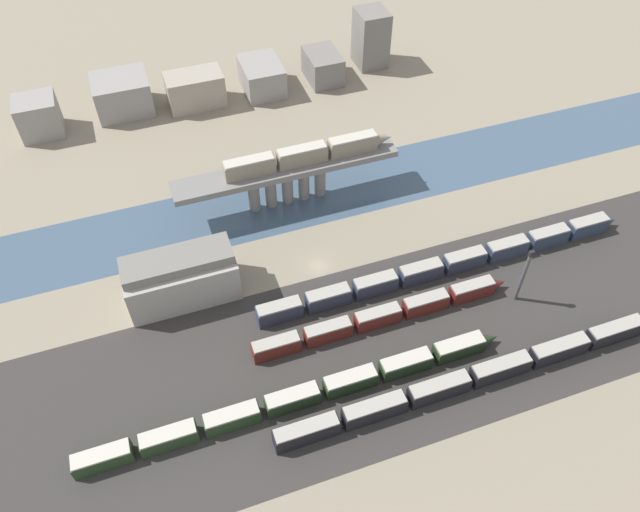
# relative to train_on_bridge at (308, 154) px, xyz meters

# --- Properties ---
(ground_plane) EXTENTS (400.00, 400.00, 0.00)m
(ground_plane) POSITION_rel_train_on_bridge_xyz_m (-5.15, -22.01, -12.63)
(ground_plane) COLOR gray
(railbed_yard) EXTENTS (280.00, 42.00, 0.01)m
(railbed_yard) POSITION_rel_train_on_bridge_xyz_m (-5.15, -46.01, -12.62)
(railbed_yard) COLOR #33302D
(railbed_yard) RESTS_ON ground
(river_water) EXTENTS (320.00, 20.22, 0.01)m
(river_water) POSITION_rel_train_on_bridge_xyz_m (-5.15, 0.00, -12.62)
(river_water) COLOR #3D5166
(river_water) RESTS_ON ground
(bridge) EXTENTS (52.24, 7.20, 10.62)m
(bridge) POSITION_rel_train_on_bridge_xyz_m (-5.15, -0.00, -4.65)
(bridge) COLOR slate
(bridge) RESTS_ON ground
(train_on_bridge) EXTENTS (39.90, 3.14, 4.12)m
(train_on_bridge) POSITION_rel_train_on_bridge_xyz_m (0.00, 0.00, 0.00)
(train_on_bridge) COLOR gray
(train_on_bridge) RESTS_ON bridge
(train_yard_near) EXTENTS (78.61, 2.91, 4.01)m
(train_yard_near) POSITION_rel_train_on_bridge_xyz_m (12.63, -58.69, -10.65)
(train_yard_near) COLOR black
(train_yard_near) RESTS_ON ground
(train_yard_mid) EXTENTS (79.77, 3.12, 3.60)m
(train_yard_mid) POSITION_rel_train_on_bridge_xyz_m (-19.11, -51.82, -10.86)
(train_yard_mid) COLOR #23381E
(train_yard_mid) RESTS_ON ground
(train_yard_far) EXTENTS (54.42, 2.83, 3.80)m
(train_yard_far) POSITION_rel_train_on_bridge_xyz_m (2.01, -40.21, -10.76)
(train_yard_far) COLOR #5B1E19
(train_yard_far) RESTS_ON ground
(train_yard_outer) EXTENTS (84.60, 3.05, 4.13)m
(train_yard_outer) POSITION_rel_train_on_bridge_xyz_m (20.14, -32.52, -10.59)
(train_yard_outer) COLOR #2D384C
(train_yard_outer) RESTS_ON ground
(warehouse_building) EXTENTS (22.23, 10.41, 11.48)m
(warehouse_building) POSITION_rel_train_on_bridge_xyz_m (-33.86, -20.13, -7.17)
(warehouse_building) COLOR #9E998E
(warehouse_building) RESTS_ON ground
(signal_tower) EXTENTS (1.00, 0.78, 14.35)m
(signal_tower) POSITION_rel_train_on_bridge_xyz_m (30.18, -43.87, -5.36)
(signal_tower) COLOR #4C4C51
(signal_tower) RESTS_ON ground
(city_block_far_left) EXTENTS (10.52, 9.61, 10.17)m
(city_block_far_left) POSITION_rel_train_on_bridge_xyz_m (-58.50, 47.13, -7.54)
(city_block_far_left) COLOR gray
(city_block_far_left) RESTS_ON ground
(city_block_left) EXTENTS (14.79, 12.82, 9.81)m
(city_block_left) POSITION_rel_train_on_bridge_xyz_m (-36.51, 50.45, -7.72)
(city_block_left) COLOR gray
(city_block_left) RESTS_ON ground
(city_block_center) EXTENTS (15.45, 8.88, 9.43)m
(city_block_center) POSITION_rel_train_on_bridge_xyz_m (-17.21, 46.38, -7.91)
(city_block_center) COLOR gray
(city_block_center) RESTS_ON ground
(city_block_right) EXTENTS (10.86, 14.46, 8.44)m
(city_block_right) POSITION_rel_train_on_bridge_xyz_m (2.05, 47.49, -8.41)
(city_block_right) COLOR gray
(city_block_right) RESTS_ON ground
(city_block_far_right) EXTENTS (9.15, 12.78, 8.29)m
(city_block_far_right) POSITION_rel_train_on_bridge_xyz_m (20.31, 46.96, -8.48)
(city_block_far_right) COLOR slate
(city_block_far_right) RESTS_ON ground
(city_block_tall) EXTENTS (8.64, 9.63, 16.58)m
(city_block_tall) POSITION_rel_train_on_bridge_xyz_m (36.59, 50.46, -4.34)
(city_block_tall) COLOR slate
(city_block_tall) RESTS_ON ground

